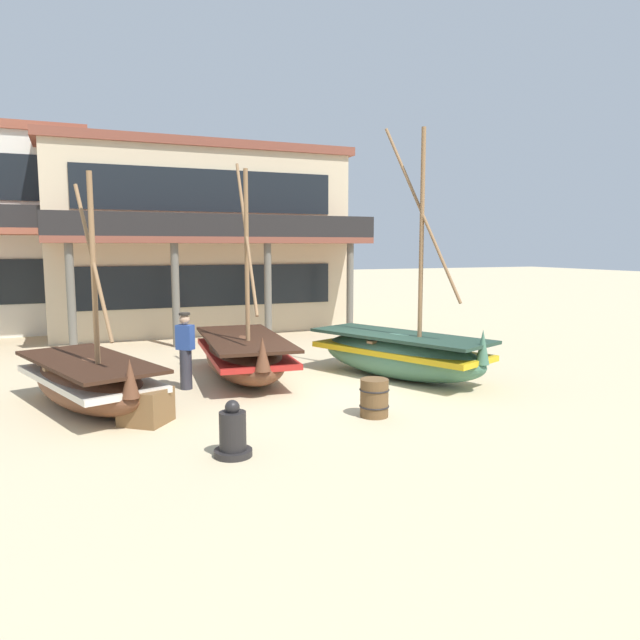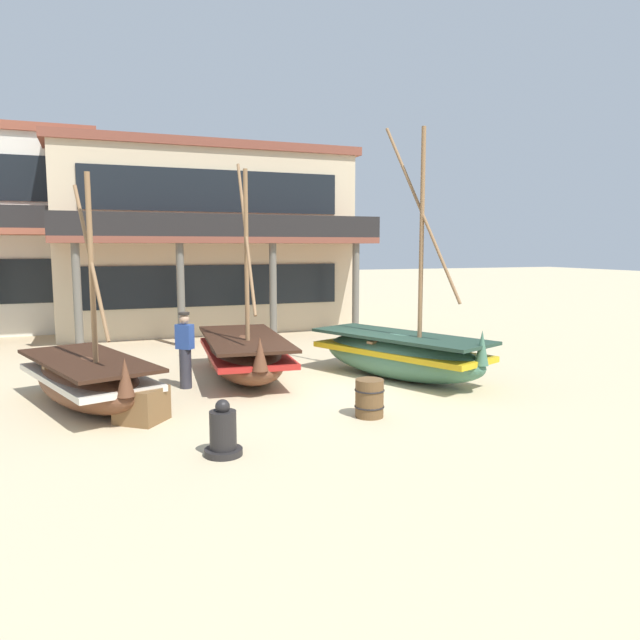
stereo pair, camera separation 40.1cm
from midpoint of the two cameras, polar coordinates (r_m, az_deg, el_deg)
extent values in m
plane|color=#CCB78E|center=(13.22, 0.81, -6.53)|extent=(120.00, 120.00, 0.00)
ellipsoid|color=brown|center=(12.41, -22.13, -5.70)|extent=(2.72, 4.24, 0.96)
cube|color=silver|center=(12.39, -22.16, -5.16)|extent=(2.68, 4.09, 0.11)
cube|color=#351E13|center=(12.32, -22.23, -3.71)|extent=(2.74, 4.18, 0.07)
cone|color=brown|center=(10.58, -18.80, -5.33)|extent=(0.39, 0.39, 0.67)
cylinder|color=olive|center=(11.67, -21.80, 3.87)|extent=(0.10, 0.10, 3.78)
cylinder|color=olive|center=(11.66, -21.86, 5.26)|extent=(0.54, 1.42, 2.86)
cube|color=olive|center=(12.62, -22.65, -3.97)|extent=(1.43, 0.62, 0.06)
ellipsoid|color=brown|center=(14.24, -8.10, -3.58)|extent=(2.09, 4.54, 0.99)
cube|color=red|center=(14.21, -8.11, -3.09)|extent=(2.09, 4.37, 0.12)
cube|color=#351E13|center=(14.16, -8.14, -1.77)|extent=(2.13, 4.46, 0.07)
cone|color=brown|center=(12.11, -6.48, -3.30)|extent=(0.37, 0.37, 0.69)
cylinder|color=olive|center=(13.46, -7.88, 5.48)|extent=(0.10, 0.10, 4.12)
cylinder|color=olive|center=(13.45, -7.93, 8.03)|extent=(0.27, 2.20, 3.41)
cube|color=olive|center=(14.50, -8.35, -2.00)|extent=(1.62, 0.30, 0.06)
ellipsoid|color=#427056|center=(14.17, 6.81, -3.46)|extent=(3.13, 4.72, 1.06)
cube|color=gold|center=(14.15, 6.82, -2.94)|extent=(3.08, 4.56, 0.13)
cube|color=#243D2F|center=(14.09, 6.84, -1.51)|extent=(3.14, 4.66, 0.07)
cone|color=#427056|center=(12.92, 14.49, -2.52)|extent=(0.39, 0.39, 0.74)
cylinder|color=olive|center=(13.60, 8.88, 7.49)|extent=(0.10, 0.10, 4.97)
cylinder|color=olive|center=(13.62, 8.93, 10.10)|extent=(0.91, 2.00, 3.95)
cube|color=olive|center=(14.31, 5.76, -1.84)|extent=(1.36, 0.70, 0.06)
cylinder|color=#33333D|center=(13.40, -13.57, -4.62)|extent=(0.26, 0.26, 0.88)
cube|color=#2D4C99|center=(13.27, -13.66, -1.62)|extent=(0.42, 0.40, 0.54)
sphere|color=tan|center=(13.22, -13.71, 0.05)|extent=(0.22, 0.22, 0.22)
cylinder|color=#2D2823|center=(13.21, -13.73, 0.57)|extent=(0.24, 0.24, 0.05)
cylinder|color=black|center=(9.20, -9.59, -12.46)|extent=(0.57, 0.57, 0.10)
cylinder|color=black|center=(9.10, -9.64, -10.44)|extent=(0.40, 0.40, 0.58)
sphere|color=black|center=(9.00, -9.69, -8.26)|extent=(0.22, 0.22, 0.22)
cylinder|color=brown|center=(11.02, 4.18, -7.46)|extent=(0.52, 0.52, 0.70)
torus|color=black|center=(10.98, 4.19, -6.68)|extent=(0.56, 0.56, 0.03)
torus|color=black|center=(11.06, 4.18, -8.23)|extent=(0.56, 0.56, 0.03)
cube|color=brown|center=(11.09, -17.36, -7.89)|extent=(1.04, 1.04, 0.62)
cube|color=beige|center=(24.03, -12.66, 7.15)|extent=(10.41, 6.60, 6.42)
cube|color=brown|center=(24.28, -12.89, 15.10)|extent=(10.83, 6.87, 0.30)
cube|color=black|center=(20.80, -10.93, 3.25)|extent=(8.74, 0.06, 1.41)
cube|color=black|center=(20.84, -11.14, 12.09)|extent=(8.74, 0.06, 1.41)
cube|color=brown|center=(19.79, -10.44, 7.55)|extent=(10.41, 2.05, 0.20)
cylinder|color=#666056|center=(18.67, -23.33, 1.88)|extent=(0.24, 0.24, 3.21)
cylinder|color=#666056|center=(18.87, -14.27, 2.29)|extent=(0.24, 0.24, 3.21)
cylinder|color=#666056|center=(19.53, -5.60, 2.63)|extent=(0.24, 0.24, 3.21)
cylinder|color=#666056|center=(20.60, 2.34, 2.89)|extent=(0.24, 0.24, 3.21)
cube|color=black|center=(18.84, -9.82, 8.96)|extent=(10.41, 0.08, 0.70)
cylinder|color=#666056|center=(21.01, -23.39, 2.77)|extent=(0.24, 0.24, 3.48)
camera|label=1|loc=(0.20, -90.83, -0.10)|focal=33.36mm
camera|label=2|loc=(0.20, 89.17, 0.10)|focal=33.36mm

